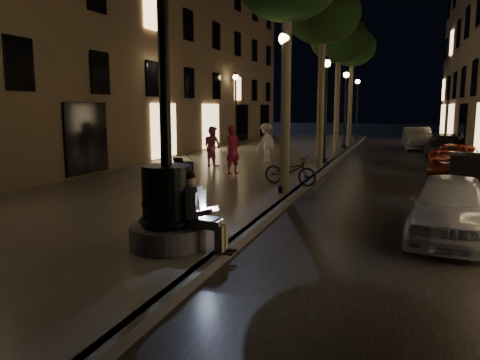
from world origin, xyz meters
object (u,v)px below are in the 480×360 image
at_px(lamp_curb_b, 326,96).
at_px(fountain_lamppost, 167,192).
at_px(tree_far, 352,48).
at_px(car_fifth, 417,139).
at_px(tree_second, 323,15).
at_px(lamp_left_b, 163,96).
at_px(lamp_curb_c, 346,98).
at_px(pedestrian_pink, 212,146).
at_px(pedestrian_white, 266,142).
at_px(car_front, 450,207).
at_px(stroller, 183,168).
at_px(lamp_left_c, 236,99).
at_px(bicycle, 290,171).
at_px(lamp_curb_a, 284,89).
at_px(car_rear, 445,147).
at_px(car_second, 475,177).
at_px(pedestrian_red, 233,150).
at_px(tree_third, 339,41).
at_px(lamp_curb_d, 357,100).
at_px(car_third, 458,161).
at_px(seated_man_laptop, 199,209).

bearing_deg(lamp_curb_b, fountain_lamppost, -92.86).
bearing_deg(tree_far, car_fifth, 8.07).
distance_m(tree_second, lamp_left_b, 7.84).
bearing_deg(lamp_curb_c, pedestrian_pink, -111.93).
distance_m(lamp_curb_c, pedestrian_white, 9.12).
height_order(lamp_curb_b, pedestrian_white, lamp_curb_b).
distance_m(tree_second, car_front, 11.45).
relative_size(fountain_lamppost, stroller, 5.41).
height_order(fountain_lamppost, lamp_left_c, fountain_lamppost).
distance_m(car_fifth, bicycle, 17.74).
relative_size(tree_second, tree_far, 0.99).
height_order(lamp_curb_a, car_rear, lamp_curb_a).
bearing_deg(car_fifth, fountain_lamppost, -105.76).
xyz_separation_m(tree_far, pedestrian_white, (-2.72, -10.46, -5.34)).
distance_m(lamp_left_c, car_fifth, 11.96).
distance_m(tree_far, bicycle, 17.56).
xyz_separation_m(car_second, pedestrian_white, (-8.05, 5.83, 0.41)).
relative_size(lamp_left_c, pedestrian_red, 2.62).
relative_size(lamp_left_b, car_fifth, 1.09).
xyz_separation_m(tree_far, pedestrian_red, (-2.81, -14.76, -5.31)).
bearing_deg(bicycle, tree_second, 8.68).
bearing_deg(tree_third, car_rear, 11.07).
distance_m(lamp_curb_c, lamp_curb_d, 8.00).
distance_m(lamp_left_c, car_third, 16.01).
height_order(seated_man_laptop, lamp_curb_a, lamp_curb_a).
relative_size(stroller, car_front, 0.24).
relative_size(tree_far, car_third, 1.62).
relative_size(fountain_lamppost, car_rear, 1.17).
bearing_deg(tree_third, lamp_curb_c, 90.00).
xyz_separation_m(car_rear, pedestrian_pink, (-9.86, -7.92, 0.41)).
xyz_separation_m(fountain_lamppost, car_rear, (6.20, 19.08, -0.57)).
bearing_deg(stroller, tree_far, 83.22).
relative_size(car_fifth, pedestrian_white, 2.45).
bearing_deg(car_front, fountain_lamppost, -143.42).
xyz_separation_m(tree_second, lamp_left_b, (-7.20, 0.00, -3.10)).
bearing_deg(lamp_left_b, lamp_curb_d, 68.47).
height_order(lamp_curb_d, pedestrian_pink, lamp_curb_d).
bearing_deg(lamp_left_c, lamp_left_b, -90.00).
height_order(car_third, car_rear, car_rear).
relative_size(lamp_curb_d, car_second, 1.15).
relative_size(tree_third, car_third, 1.56).
bearing_deg(lamp_curb_a, lamp_left_b, 139.80).
distance_m(seated_man_laptop, car_fifth, 24.99).
xyz_separation_m(tree_second, tree_third, (-0.10, 6.00, -0.20)).
height_order(lamp_curb_a, lamp_left_b, same).
relative_size(pedestrian_pink, pedestrian_white, 0.96).
height_order(tree_second, lamp_left_b, tree_second).
height_order(lamp_curb_d, bicycle, lamp_curb_d).
distance_m(lamp_curb_d, stroller, 23.66).
height_order(tree_second, pedestrian_pink, tree_second).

